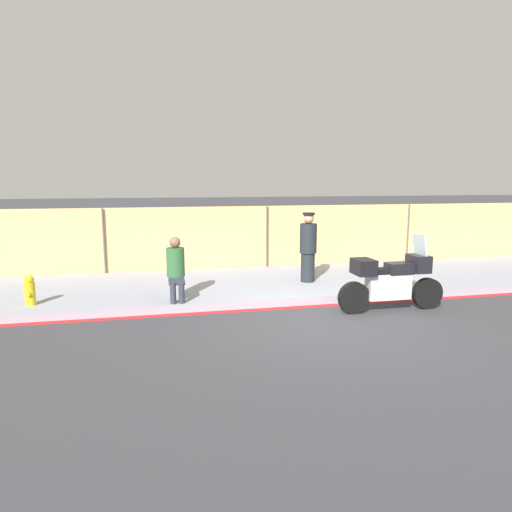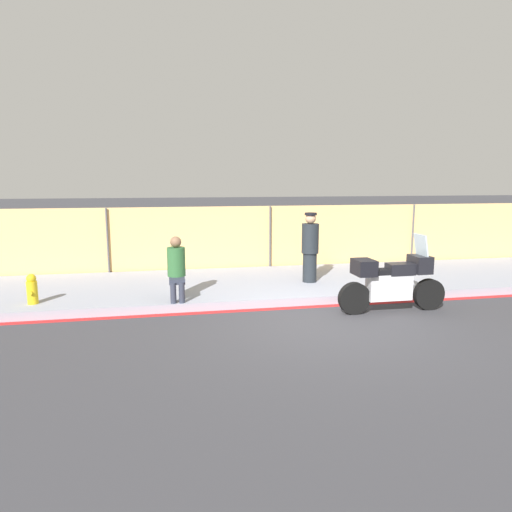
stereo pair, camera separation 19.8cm
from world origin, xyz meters
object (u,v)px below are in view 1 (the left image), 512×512
object	(u,v)px
motorcycle	(391,280)
person_seated_on_curb	(176,265)
fire_hydrant	(30,290)
officer_standing	(308,247)

from	to	relation	value
motorcycle	person_seated_on_curb	bearing A→B (deg)	163.83
motorcycle	fire_hydrant	xyz separation A→B (m)	(-6.88, 1.31, -0.15)
officer_standing	person_seated_on_curb	xyz separation A→B (m)	(-3.12, -0.98, -0.13)
fire_hydrant	person_seated_on_curb	bearing A→B (deg)	-2.95
fire_hydrant	motorcycle	bearing A→B (deg)	-10.81
person_seated_on_curb	motorcycle	bearing A→B (deg)	-15.93
person_seated_on_curb	officer_standing	bearing A→B (deg)	17.35
officer_standing	person_seated_on_curb	distance (m)	3.28
motorcycle	officer_standing	size ratio (longest dim) A/B	1.35
officer_standing	fire_hydrant	size ratio (longest dim) A/B	2.76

